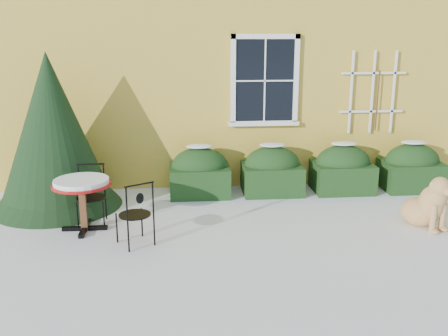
{
  "coord_description": "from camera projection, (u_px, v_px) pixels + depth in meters",
  "views": [
    {
      "loc": [
        -0.6,
        -5.98,
        2.79
      ],
      "look_at": [
        0.0,
        1.0,
        0.9
      ],
      "focal_mm": 40.0,
      "sensor_mm": 36.0,
      "label": 1
    }
  ],
  "objects": [
    {
      "name": "ground",
      "position": [
        231.0,
        254.0,
        6.53
      ],
      "size": [
        80.0,
        80.0,
        0.0
      ],
      "primitive_type": "plane",
      "color": "white",
      "rests_on": "ground"
    },
    {
      "name": "house",
      "position": [
        203.0,
        16.0,
        12.42
      ],
      "size": [
        12.4,
        8.4,
        6.4
      ],
      "color": "yellow",
      "rests_on": "ground"
    },
    {
      "name": "hedge_row",
      "position": [
        307.0,
        170.0,
        9.01
      ],
      "size": [
        4.95,
        0.8,
        0.91
      ],
      "color": "black",
      "rests_on": "ground"
    },
    {
      "name": "evergreen_shrub",
      "position": [
        54.0,
        146.0,
        8.09
      ],
      "size": [
        2.09,
        2.09,
        2.53
      ],
      "rotation": [
        0.0,
        0.0,
        0.36
      ],
      "color": "black",
      "rests_on": "ground"
    },
    {
      "name": "bistro_table",
      "position": [
        82.0,
        188.0,
        7.16
      ],
      "size": [
        0.84,
        0.84,
        0.78
      ],
      "rotation": [
        0.0,
        0.0,
        -0.19
      ],
      "color": "black",
      "rests_on": "ground"
    },
    {
      "name": "patio_chair_near",
      "position": [
        136.0,
        213.0,
        6.7
      ],
      "size": [
        0.55,
        0.55,
        0.91
      ],
      "rotation": [
        0.0,
        0.0,
        3.67
      ],
      "color": "black",
      "rests_on": "ground"
    },
    {
      "name": "patio_chair_far",
      "position": [
        91.0,
        195.0,
        7.48
      ],
      "size": [
        0.43,
        0.43,
        0.9
      ],
      "rotation": [
        0.0,
        0.0,
        0.05
      ],
      "color": "black",
      "rests_on": "ground"
    },
    {
      "name": "dog",
      "position": [
        428.0,
        205.0,
        7.36
      ],
      "size": [
        0.71,
        0.93,
        0.84
      ],
      "rotation": [
        0.0,
        0.0,
        0.39
      ],
      "color": "tan",
      "rests_on": "ground"
    }
  ]
}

